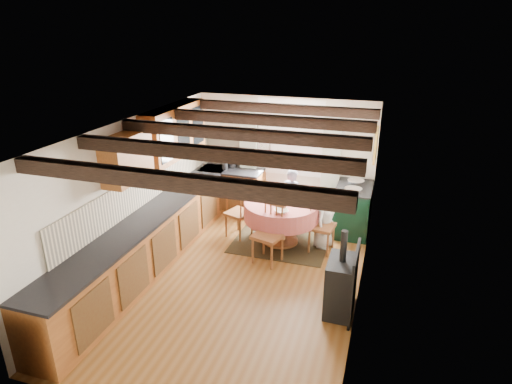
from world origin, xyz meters
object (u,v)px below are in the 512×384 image
(child_right, at_px, (324,218))
(chair_right, at_px, (322,225))
(chair_left, at_px, (239,211))
(cast_iron_stove, at_px, (342,272))
(chair_near, at_px, (268,234))
(cup, at_px, (271,198))
(child_far, at_px, (292,199))
(dining_table, at_px, (281,223))
(aga_range, at_px, (353,209))

(child_right, bearing_deg, chair_right, -172.16)
(chair_left, relative_size, cast_iron_stove, 0.82)
(chair_near, relative_size, chair_left, 1.03)
(chair_near, distance_m, cup, 0.82)
(chair_near, distance_m, chair_left, 1.08)
(child_far, bearing_deg, cup, 83.34)
(chair_right, bearing_deg, cup, 92.40)
(dining_table, bearing_deg, child_far, 87.37)
(dining_table, height_order, child_far, child_far)
(chair_right, xyz_separation_m, cup, (-0.94, 0.08, 0.35))
(dining_table, xyz_separation_m, chair_left, (-0.82, 0.04, 0.11))
(aga_range, height_order, cast_iron_stove, cast_iron_stove)
(chair_near, distance_m, child_right, 1.14)
(dining_table, distance_m, aga_range, 1.46)
(aga_range, bearing_deg, child_far, -169.01)
(aga_range, height_order, child_far, child_far)
(cast_iron_stove, bearing_deg, chair_left, 140.33)
(chair_left, bearing_deg, cast_iron_stove, 69.96)
(dining_table, distance_m, child_right, 0.77)
(cup, bearing_deg, aga_range, 32.12)
(child_far, relative_size, cup, 10.93)
(child_right, bearing_deg, aga_range, -16.69)
(chair_near, bearing_deg, cup, 117.53)
(child_far, height_order, child_right, child_far)
(chair_near, height_order, child_right, child_right)
(aga_range, distance_m, cup, 1.66)
(cast_iron_stove, relative_size, cup, 11.18)
(chair_left, bearing_deg, dining_table, 106.70)
(chair_right, height_order, cast_iron_stove, cast_iron_stove)
(chair_right, xyz_separation_m, child_far, (-0.71, 0.72, 0.10))
(child_far, bearing_deg, child_right, 155.93)
(child_right, bearing_deg, dining_table, 109.40)
(chair_near, distance_m, cast_iron_stove, 1.64)
(chair_left, relative_size, cup, 9.14)
(cup, bearing_deg, chair_near, -77.86)
(child_right, bearing_deg, chair_near, 147.26)
(child_right, height_order, cup, child_right)
(cast_iron_stove, distance_m, child_right, 1.87)
(chair_left, distance_m, cast_iron_stove, 2.72)
(chair_near, height_order, child_far, child_far)
(chair_left, distance_m, child_right, 1.57)
(cast_iron_stove, bearing_deg, child_right, 106.15)
(cast_iron_stove, height_order, child_right, cast_iron_stove)
(chair_left, height_order, aga_range, chair_left)
(chair_left, height_order, child_right, child_right)
(chair_left, xyz_separation_m, cast_iron_stove, (2.09, -1.73, 0.11))
(chair_right, distance_m, cast_iron_stove, 1.72)
(chair_near, xyz_separation_m, chair_right, (0.79, 0.66, -0.02))
(cast_iron_stove, xyz_separation_m, cup, (-1.47, 1.72, 0.23))
(dining_table, xyz_separation_m, cup, (-0.20, 0.02, 0.45))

